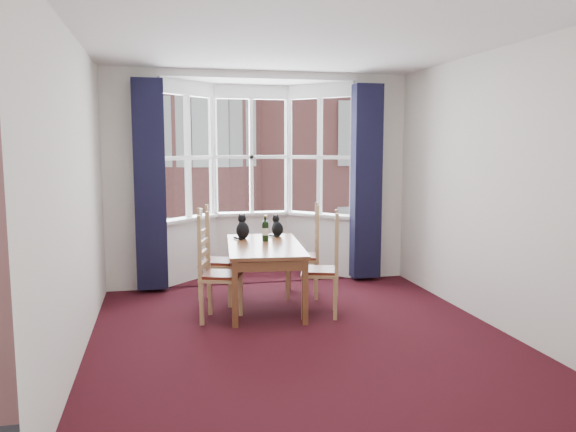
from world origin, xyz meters
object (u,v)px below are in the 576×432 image
object	(u,v)px
chair_left_near	(213,276)
chair_right_near	(328,272)
chair_left_far	(211,263)
candle_tall	(200,213)
chair_right_far	(309,258)
cat_right	(277,228)
wine_bottle	(265,230)
dining_table	(264,251)
cat_left	(243,229)

from	to	relation	value
chair_left_near	chair_right_near	bearing A→B (deg)	-3.98
chair_left_far	candle_tall	world-z (taller)	candle_tall
chair_right_near	candle_tall	size ratio (longest dim) A/B	7.91
chair_right_far	cat_right	world-z (taller)	cat_right
chair_right_near	candle_tall	distance (m)	2.36
chair_left_far	wine_bottle	bearing A→B (deg)	-8.73
dining_table	chair_right_near	bearing A→B (deg)	-37.20
chair_left_far	chair_right_near	distance (m)	1.43
dining_table	wine_bottle	world-z (taller)	wine_bottle
chair_right_far	cat_left	size ratio (longest dim) A/B	2.99
dining_table	cat_right	size ratio (longest dim) A/B	5.87
chair_left_far	chair_right_far	world-z (taller)	same
dining_table	cat_left	bearing A→B (deg)	111.93
chair_left_far	chair_right_near	world-z (taller)	same
wine_bottle	cat_right	bearing A→B (deg)	57.05
candle_tall	chair_left_far	bearing A→B (deg)	-88.24
chair_left_near	chair_right_near	world-z (taller)	same
dining_table	chair_right_far	distance (m)	0.72
cat_left	cat_right	size ratio (longest dim) A/B	1.12
chair_right_near	wine_bottle	size ratio (longest dim) A/B	3.02
cat_left	cat_right	xyz separation A→B (m)	(0.44, 0.08, -0.01)
cat_right	candle_tall	size ratio (longest dim) A/B	2.35
chair_right_near	chair_right_far	bearing A→B (deg)	89.78
wine_bottle	chair_right_far	bearing A→B (deg)	10.94
chair_right_near	cat_right	size ratio (longest dim) A/B	3.37
cat_left	candle_tall	world-z (taller)	cat_left
candle_tall	cat_right	bearing A→B (deg)	-47.28
chair_left_near	chair_left_far	xyz separation A→B (m)	(0.04, 0.69, 0.00)
dining_table	chair_right_near	xyz separation A→B (m)	(0.62, -0.47, -0.17)
dining_table	chair_left_far	distance (m)	0.68
chair_right_near	cat_left	distance (m)	1.27
chair_left_near	cat_right	size ratio (longest dim) A/B	3.37
chair_left_near	cat_left	world-z (taller)	cat_left
chair_right_far	cat_left	xyz separation A→B (m)	(-0.80, 0.13, 0.37)
cat_left	chair_right_far	bearing A→B (deg)	-9.12
cat_right	chair_right_near	bearing A→B (deg)	-70.55
chair_left_near	wine_bottle	world-z (taller)	wine_bottle
chair_left_far	candle_tall	size ratio (longest dim) A/B	7.91
chair_left_near	wine_bottle	size ratio (longest dim) A/B	3.02
candle_tall	chair_right_far	bearing A→B (deg)	-43.28
cat_right	candle_tall	bearing A→B (deg)	132.72
cat_right	wine_bottle	world-z (taller)	wine_bottle
wine_bottle	cat_left	bearing A→B (deg)	134.45
chair_left_near	cat_left	xyz separation A→B (m)	(0.44, 0.84, 0.37)
cat_left	chair_left_near	bearing A→B (deg)	-117.84
dining_table	candle_tall	distance (m)	1.64
chair_right_far	chair_right_near	bearing A→B (deg)	-90.22
dining_table	cat_left	size ratio (longest dim) A/B	5.22
chair_left_far	cat_right	world-z (taller)	cat_right
dining_table	chair_right_far	world-z (taller)	chair_right_far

